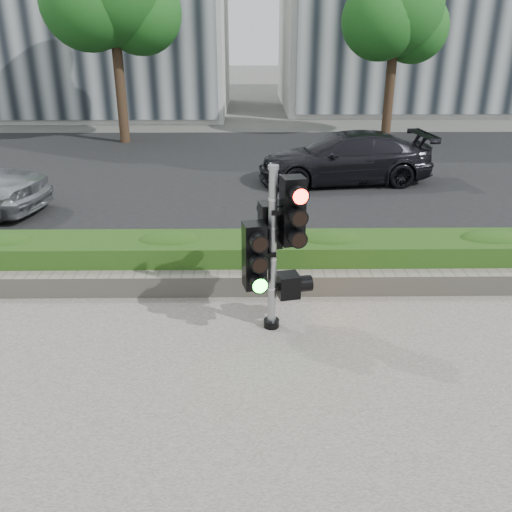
# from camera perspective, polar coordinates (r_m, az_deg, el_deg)

# --- Properties ---
(ground) EXTENTS (120.00, 120.00, 0.00)m
(ground) POSITION_cam_1_polar(r_m,az_deg,el_deg) (7.10, -1.70, -11.03)
(ground) COLOR #51514C
(ground) RESTS_ON ground
(road) EXTENTS (60.00, 13.00, 0.02)m
(road) POSITION_cam_1_polar(r_m,az_deg,el_deg) (16.38, -1.19, 8.91)
(road) COLOR black
(road) RESTS_ON ground
(curb) EXTENTS (60.00, 0.25, 0.12)m
(curb) POSITION_cam_1_polar(r_m,az_deg,el_deg) (9.85, -1.44, -0.46)
(curb) COLOR gray
(curb) RESTS_ON ground
(stone_wall) EXTENTS (12.00, 0.32, 0.34)m
(stone_wall) POSITION_cam_1_polar(r_m,az_deg,el_deg) (8.65, -1.54, -2.89)
(stone_wall) COLOR gray
(stone_wall) RESTS_ON sidewalk
(hedge) EXTENTS (12.00, 1.00, 0.68)m
(hedge) POSITION_cam_1_polar(r_m,az_deg,el_deg) (9.18, -1.50, -0.17)
(hedge) COLOR #457624
(hedge) RESTS_ON sidewalk
(tree_right) EXTENTS (4.10, 3.58, 6.53)m
(tree_right) POSITION_cam_1_polar(r_m,az_deg,el_deg) (22.11, 14.50, 23.57)
(tree_right) COLOR black
(tree_right) RESTS_ON ground
(traffic_signal) EXTENTS (0.84, 0.69, 2.34)m
(traffic_signal) POSITION_cam_1_polar(r_m,az_deg,el_deg) (7.27, 1.92, 1.56)
(traffic_signal) COLOR black
(traffic_signal) RESTS_ON sidewalk
(car_dark) EXTENTS (4.87, 2.40, 1.36)m
(car_dark) POSITION_cam_1_polar(r_m,az_deg,el_deg) (15.18, 9.31, 10.17)
(car_dark) COLOR black
(car_dark) RESTS_ON road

